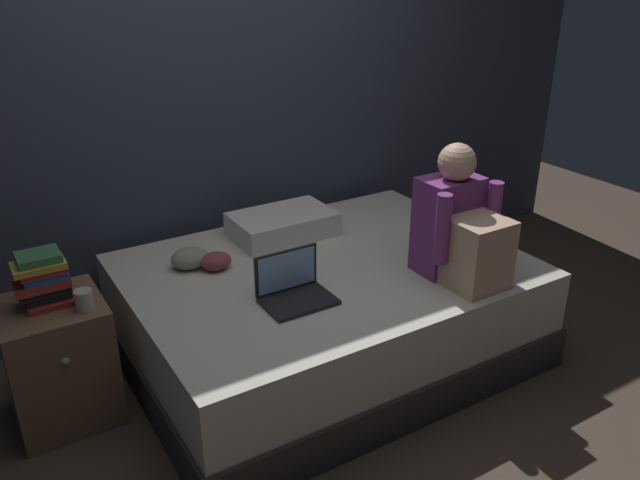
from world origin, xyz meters
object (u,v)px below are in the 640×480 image
(mug, at_px, (84,300))
(clothes_pile, at_px, (199,259))
(bed, at_px, (326,310))
(nightstand, at_px, (60,361))
(person_sitting, at_px, (460,229))
(book_stack, at_px, (43,279))
(pillow, at_px, (283,224))
(laptop, at_px, (294,289))

(mug, relative_size, clothes_pile, 0.32)
(bed, xyz_separation_m, nightstand, (-1.30, 0.20, 0.03))
(nightstand, bearing_deg, person_sitting, -19.78)
(nightstand, height_order, mug, mug)
(person_sitting, relative_size, book_stack, 2.68)
(pillow, relative_size, mug, 6.22)
(bed, distance_m, person_sitting, 0.83)
(pillow, bearing_deg, mug, -162.57)
(clothes_pile, bearing_deg, mug, -160.44)
(person_sitting, height_order, clothes_pile, person_sitting)
(nightstand, bearing_deg, bed, -8.96)
(book_stack, xyz_separation_m, mug, (0.13, -0.13, -0.08))
(bed, height_order, laptop, laptop)
(nightstand, xyz_separation_m, mug, (0.13, -0.12, 0.34))
(bed, bearing_deg, mug, 175.84)
(nightstand, relative_size, mug, 6.53)
(bed, height_order, nightstand, nightstand)
(nightstand, distance_m, pillow, 1.35)
(laptop, distance_m, clothes_pile, 0.58)
(person_sitting, bearing_deg, nightstand, 160.22)
(person_sitting, xyz_separation_m, laptop, (-0.80, 0.21, -0.20))
(bed, distance_m, pillow, 0.56)
(laptop, height_order, book_stack, book_stack)
(bed, height_order, person_sitting, person_sitting)
(mug, bearing_deg, nightstand, 137.31)
(pillow, bearing_deg, clothes_pile, -164.94)
(bed, relative_size, mug, 22.22)
(nightstand, distance_m, person_sitting, 1.96)
(book_stack, bearing_deg, pillow, 10.30)
(nightstand, height_order, laptop, laptop)
(nightstand, relative_size, clothes_pile, 2.11)
(nightstand, xyz_separation_m, clothes_pile, (0.73, 0.10, 0.29))
(mug, height_order, clothes_pile, mug)
(mug, bearing_deg, clothes_pile, 19.56)
(person_sitting, relative_size, pillow, 1.17)
(laptop, relative_size, clothes_pile, 1.15)
(bed, bearing_deg, book_stack, 170.62)
(pillow, bearing_deg, person_sitting, -61.09)
(clothes_pile, bearing_deg, person_sitting, -35.10)
(bed, xyz_separation_m, book_stack, (-1.30, 0.21, 0.44))
(bed, distance_m, book_stack, 1.39)
(mug, distance_m, clothes_pile, 0.64)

